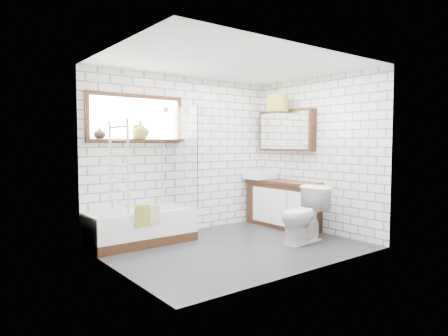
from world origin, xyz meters
TOP-DOWN VIEW (x-y plane):
  - floor at (0.00, 0.00)m, footprint 3.40×2.60m
  - ceiling at (0.00, 0.00)m, footprint 3.40×2.60m
  - wall_back at (0.00, 1.30)m, footprint 3.40×0.01m
  - wall_front at (0.00, -1.30)m, footprint 3.40×0.01m
  - wall_left at (-1.70, 0.00)m, footprint 0.01×2.60m
  - wall_right at (1.70, 0.00)m, footprint 0.01×2.60m
  - window at (-0.85, 1.26)m, footprint 1.52×0.16m
  - towel_radiator at (-1.66, 0.00)m, footprint 0.06×0.52m
  - mirror_cabinet at (1.62, 0.60)m, footprint 0.16×1.20m
  - shower_riser at (-0.40, 1.26)m, footprint 0.02×0.02m
  - bathtub at (-0.94, 0.97)m, footprint 1.51×0.66m
  - shower_screen at (-0.20, 0.97)m, footprint 0.02×0.72m
  - towel_green at (-1.08, 0.64)m, footprint 0.21×0.06m
  - towel_beige at (-0.92, 0.64)m, footprint 0.18×0.04m
  - vanity at (1.48, 0.53)m, footprint 0.45×1.40m
  - basin at (1.42, 1.03)m, footprint 0.48×0.42m
  - tap at (1.58, 1.03)m, footprint 0.04×0.04m
  - toilet at (0.95, -0.39)m, footprint 0.52×0.84m
  - vase_olive at (-0.81, 1.23)m, footprint 0.27×0.27m
  - vase_dark at (-1.42, 1.23)m, footprint 0.22×0.22m
  - bottle at (-0.89, 1.23)m, footprint 0.07×0.07m
  - pendant at (1.41, 0.60)m, footprint 0.37×0.37m

SIDE VIEW (x-z plane):
  - floor at x=0.00m, z-range -0.01..0.00m
  - bathtub at x=-0.94m, z-range 0.00..0.49m
  - vanity at x=1.48m, z-range 0.00..0.80m
  - toilet at x=0.95m, z-range 0.00..0.81m
  - towel_beige at x=-0.92m, z-range 0.35..0.58m
  - towel_green at x=-1.08m, z-range 0.33..0.61m
  - basin at x=1.42m, z-range 0.80..0.94m
  - tap at x=1.58m, z-range 0.85..1.00m
  - towel_radiator at x=-1.66m, z-range 0.70..1.70m
  - shower_screen at x=-0.20m, z-range 0.49..1.99m
  - wall_back at x=0.00m, z-range 0.00..2.50m
  - wall_front at x=0.00m, z-range 0.00..2.50m
  - wall_left at x=-1.70m, z-range 0.00..2.50m
  - wall_right at x=1.70m, z-range 0.00..2.50m
  - shower_riser at x=-0.40m, z-range 0.70..2.00m
  - vase_dark at x=-1.42m, z-range 1.48..1.65m
  - bottle at x=-0.89m, z-range 1.48..1.69m
  - vase_olive at x=-0.81m, z-range 1.48..1.75m
  - mirror_cabinet at x=1.62m, z-range 1.30..2.00m
  - window at x=-0.85m, z-range 1.46..2.14m
  - pendant at x=1.41m, z-range 1.97..2.23m
  - ceiling at x=0.00m, z-range 2.50..2.51m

